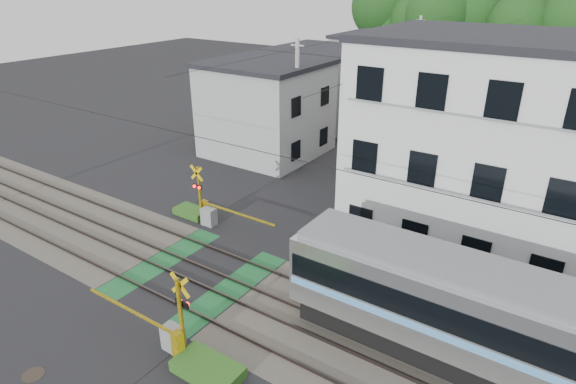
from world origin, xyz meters
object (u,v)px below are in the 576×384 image
Objects in this scene: crossing_signal_far at (208,211)px; pedestrian at (442,96)px; crossing_signal_near at (173,334)px; manhole_cover at (33,375)px; apartment_block at (482,144)px; commuter_train at (567,348)px.

pedestrian is (2.04, 30.53, 0.14)m from crossing_signal_far.
crossing_signal_far is 30.60m from pedestrian.
crossing_signal_near is 8.95m from crossing_signal_far.
crossing_signal_far is 6.98× the size of manhole_cover.
pedestrian is at bearing 94.73° from crossing_signal_near.
manhole_cover is (-2.90, -3.23, -0.70)m from crossing_signal_near.
crossing_signal_near reaches higher than pedestrian.
crossing_signal_far reaches higher than manhole_cover.
pedestrian is (-3.13, 37.84, 0.14)m from crossing_signal_near.
apartment_block is 15.04× the size of manhole_cover.
manhole_cover is at bearing -149.22° from commuter_train.
crossing_signal_near is at bearing 48.09° from manhole_cover.
apartment_block is (-4.75, 8.29, 2.79)m from commuter_train.
commuter_train is 35.77m from pedestrian.
crossing_signal_far is (-5.17, 7.31, 0.00)m from crossing_signal_near.
crossing_signal_far is at bearing 102.19° from manhole_cover.
commuter_train is 25.01× the size of manhole_cover.
manhole_cover is at bearing -131.91° from crossing_signal_near.
commuter_train is 9.95× the size of pedestrian.
manhole_cover is at bearing -77.81° from crossing_signal_far.
crossing_signal_near is 14.95m from apartment_block.
crossing_signal_near is at bearing 84.27° from pedestrian.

